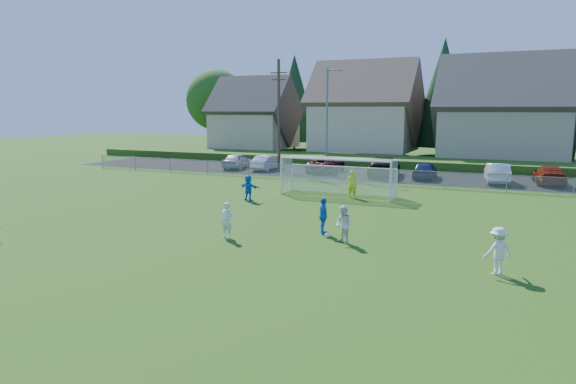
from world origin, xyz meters
The scene contains 23 objects.
ground centered at (0.00, 0.00, 0.00)m, with size 160.00×160.00×0.00m, color #193D0C.
asphalt_lot centered at (0.00, 27.50, 0.01)m, with size 60.00×60.00×0.00m, color black.
grass_embankment centered at (0.00, 35.00, 0.40)m, with size 70.00×6.00×0.80m, color #1E420F.
soccer_ball centered at (3.18, 5.16, 0.11)m, with size 0.22×0.22×0.22m, color white.
player_white_a centered at (-0.80, 3.28, 0.79)m, with size 0.58×0.38×1.58m, color white.
player_white_b centered at (4.12, 4.54, 0.79)m, with size 0.77×0.60×1.59m, color white.
player_white_c centered at (10.20, 2.76, 0.83)m, with size 1.07×0.61×1.65m, color white.
player_blue_a centered at (2.80, 5.68, 0.84)m, with size 0.98×0.41×1.67m, color blue.
player_blue_b centered at (-4.42, 11.88, 0.80)m, with size 1.48×0.47×1.59m, color blue.
goalkeeper centered at (1.08, 15.50, 0.88)m, with size 0.64×0.42×1.75m, color #C8E81B.
car_a centered at (-13.73, 26.69, 0.73)m, with size 1.73×4.29×1.46m, color #B0B1B8.
car_b centered at (-10.59, 26.82, 0.69)m, with size 1.45×4.17×1.37m, color white.
car_c centered at (-5.08, 27.55, 0.69)m, with size 2.30×5.00×1.39m, color #570A19.
car_d centered at (0.34, 26.91, 0.82)m, with size 2.31×5.67×1.65m, color black.
car_e centered at (3.78, 26.63, 0.71)m, with size 1.68×4.18×1.42m, color navy.
car_f centered at (9.20, 26.39, 0.75)m, with size 1.60×4.58×1.51m, color silver.
car_g centered at (12.79, 27.18, 0.70)m, with size 1.97×4.85×1.41m, color maroon.
soccer_goal centered at (0.00, 16.05, 1.63)m, with size 7.42×1.90×2.50m.
chainlink_fence centered at (0.00, 22.00, 0.63)m, with size 52.06×0.06×1.20m.
streetlight centered at (-4.45, 26.00, 4.84)m, with size 1.38×0.18×9.00m.
utility_pole centered at (-9.50, 27.00, 5.15)m, with size 1.60×0.26×10.00m.
houses_row centered at (1.97, 42.46, 7.33)m, with size 53.90×11.45×13.27m.
tree_row centered at (1.04, 48.74, 6.91)m, with size 65.98×12.36×13.80m.
Camera 1 is at (10.63, -15.53, 5.58)m, focal length 32.00 mm.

